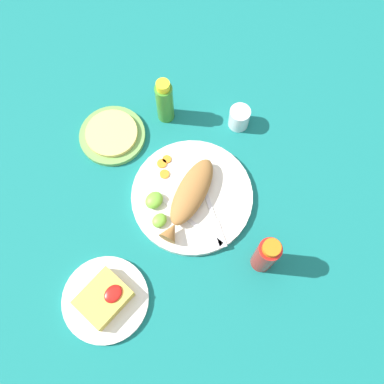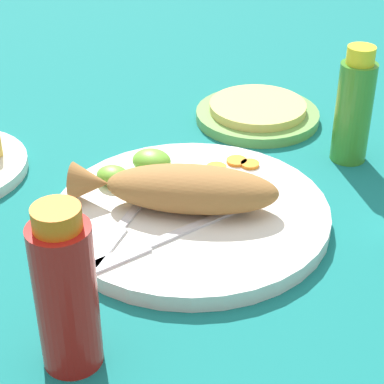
{
  "view_description": "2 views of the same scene",
  "coord_description": "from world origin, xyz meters",
  "px_view_note": "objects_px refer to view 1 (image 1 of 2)",
  "views": [
    {
      "loc": [
        -0.27,
        -0.24,
        1.02
      ],
      "look_at": [
        0.0,
        0.0,
        0.04
      ],
      "focal_mm": 40.0,
      "sensor_mm": 36.0,
      "label": 1
    },
    {
      "loc": [
        0.25,
        -0.59,
        0.44
      ],
      "look_at": [
        0.0,
        0.0,
        0.04
      ],
      "focal_mm": 65.0,
      "sensor_mm": 36.0,
      "label": 2
    }
  ],
  "objects_px": {
    "fork_far": "(195,225)",
    "fried_fish": "(190,196)",
    "hot_sauce_bottle_green": "(165,101)",
    "main_plate": "(192,196)",
    "tortilla_plate": "(112,136)",
    "salt_cup": "(239,118)",
    "hot_sauce_bottle_red": "(266,255)",
    "fork_near": "(213,217)",
    "side_plate_fries": "(106,300)"
  },
  "relations": [
    {
      "from": "main_plate",
      "to": "fork_near",
      "type": "relative_size",
      "value": 1.84
    },
    {
      "from": "main_plate",
      "to": "hot_sauce_bottle_green",
      "type": "relative_size",
      "value": 2.02
    },
    {
      "from": "hot_sauce_bottle_green",
      "to": "side_plate_fries",
      "type": "distance_m",
      "value": 0.51
    },
    {
      "from": "side_plate_fries",
      "to": "tortilla_plate",
      "type": "height_order",
      "value": "same"
    },
    {
      "from": "fork_far",
      "to": "hot_sauce_bottle_green",
      "type": "distance_m",
      "value": 0.33
    },
    {
      "from": "fork_far",
      "to": "fried_fish",
      "type": "bearing_deg",
      "value": 140.66
    },
    {
      "from": "fork_far",
      "to": "fork_near",
      "type": "bearing_deg",
      "value": 65.31
    },
    {
      "from": "fork_near",
      "to": "salt_cup",
      "type": "xyz_separation_m",
      "value": [
        0.25,
        0.13,
        0.01
      ]
    },
    {
      "from": "fork_far",
      "to": "tortilla_plate",
      "type": "distance_m",
      "value": 0.33
    },
    {
      "from": "main_plate",
      "to": "hot_sauce_bottle_green",
      "type": "height_order",
      "value": "hot_sauce_bottle_green"
    },
    {
      "from": "hot_sauce_bottle_green",
      "to": "salt_cup",
      "type": "height_order",
      "value": "hot_sauce_bottle_green"
    },
    {
      "from": "fried_fish",
      "to": "hot_sauce_bottle_green",
      "type": "bearing_deg",
      "value": 40.95
    },
    {
      "from": "fork_far",
      "to": "side_plate_fries",
      "type": "height_order",
      "value": "fork_far"
    },
    {
      "from": "fork_near",
      "to": "main_plate",
      "type": "bearing_deg",
      "value": -154.67
    },
    {
      "from": "main_plate",
      "to": "fork_far",
      "type": "xyz_separation_m",
      "value": [
        -0.05,
        -0.06,
        0.01
      ]
    },
    {
      "from": "fork_near",
      "to": "fork_far",
      "type": "xyz_separation_m",
      "value": [
        -0.05,
        0.02,
        0.0
      ]
    },
    {
      "from": "fried_fish",
      "to": "hot_sauce_bottle_red",
      "type": "xyz_separation_m",
      "value": [
        -0.0,
        -0.23,
        0.03
      ]
    },
    {
      "from": "fork_near",
      "to": "side_plate_fries",
      "type": "relative_size",
      "value": 0.82
    },
    {
      "from": "fried_fish",
      "to": "hot_sauce_bottle_red",
      "type": "relative_size",
      "value": 1.52
    },
    {
      "from": "hot_sauce_bottle_green",
      "to": "side_plate_fries",
      "type": "height_order",
      "value": "hot_sauce_bottle_green"
    },
    {
      "from": "main_plate",
      "to": "fork_near",
      "type": "height_order",
      "value": "fork_near"
    },
    {
      "from": "main_plate",
      "to": "fork_far",
      "type": "relative_size",
      "value": 1.64
    },
    {
      "from": "side_plate_fries",
      "to": "hot_sauce_bottle_red",
      "type": "bearing_deg",
      "value": -34.49
    },
    {
      "from": "hot_sauce_bottle_red",
      "to": "fried_fish",
      "type": "bearing_deg",
      "value": 89.77
    },
    {
      "from": "fried_fish",
      "to": "side_plate_fries",
      "type": "bearing_deg",
      "value": 167.58
    },
    {
      "from": "hot_sauce_bottle_green",
      "to": "tortilla_plate",
      "type": "distance_m",
      "value": 0.17
    },
    {
      "from": "fried_fish",
      "to": "salt_cup",
      "type": "distance_m",
      "value": 0.26
    },
    {
      "from": "side_plate_fries",
      "to": "fried_fish",
      "type": "bearing_deg",
      "value": 3.11
    },
    {
      "from": "salt_cup",
      "to": "side_plate_fries",
      "type": "distance_m",
      "value": 0.57
    },
    {
      "from": "side_plate_fries",
      "to": "fork_far",
      "type": "bearing_deg",
      "value": -8.22
    },
    {
      "from": "salt_cup",
      "to": "hot_sauce_bottle_green",
      "type": "bearing_deg",
      "value": 124.56
    },
    {
      "from": "fork_near",
      "to": "side_plate_fries",
      "type": "distance_m",
      "value": 0.32
    },
    {
      "from": "main_plate",
      "to": "hot_sauce_bottle_green",
      "type": "distance_m",
      "value": 0.25
    },
    {
      "from": "salt_cup",
      "to": "fried_fish",
      "type": "bearing_deg",
      "value": -168.51
    },
    {
      "from": "salt_cup",
      "to": "side_plate_fries",
      "type": "bearing_deg",
      "value": -173.09
    },
    {
      "from": "fried_fish",
      "to": "hot_sauce_bottle_green",
      "type": "xyz_separation_m",
      "value": [
        0.14,
        0.21,
        0.03
      ]
    },
    {
      "from": "fork_far",
      "to": "hot_sauce_bottle_red",
      "type": "xyz_separation_m",
      "value": [
        0.04,
        -0.17,
        0.05
      ]
    },
    {
      "from": "fork_far",
      "to": "salt_cup",
      "type": "bearing_deg",
      "value": 107.71
    },
    {
      "from": "hot_sauce_bottle_green",
      "to": "salt_cup",
      "type": "xyz_separation_m",
      "value": [
        0.11,
        -0.16,
        -0.04
      ]
    },
    {
      "from": "hot_sauce_bottle_red",
      "to": "fork_near",
      "type": "bearing_deg",
      "value": 88.43
    },
    {
      "from": "main_plate",
      "to": "fork_near",
      "type": "distance_m",
      "value": 0.08
    },
    {
      "from": "main_plate",
      "to": "hot_sauce_bottle_red",
      "type": "xyz_separation_m",
      "value": [
        -0.01,
        -0.23,
        0.06
      ]
    },
    {
      "from": "salt_cup",
      "to": "side_plate_fries",
      "type": "relative_size",
      "value": 0.31
    },
    {
      "from": "main_plate",
      "to": "fried_fish",
      "type": "bearing_deg",
      "value": -164.47
    },
    {
      "from": "fork_near",
      "to": "side_plate_fries",
      "type": "bearing_deg",
      "value": -68.98
    },
    {
      "from": "fork_near",
      "to": "hot_sauce_bottle_red",
      "type": "bearing_deg",
      "value": 29.84
    },
    {
      "from": "main_plate",
      "to": "tortilla_plate",
      "type": "height_order",
      "value": "main_plate"
    },
    {
      "from": "fork_far",
      "to": "salt_cup",
      "type": "relative_size",
      "value": 2.97
    },
    {
      "from": "fried_fish",
      "to": "fork_far",
      "type": "relative_size",
      "value": 1.27
    },
    {
      "from": "hot_sauce_bottle_red",
      "to": "tortilla_plate",
      "type": "relative_size",
      "value": 0.89
    }
  ]
}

